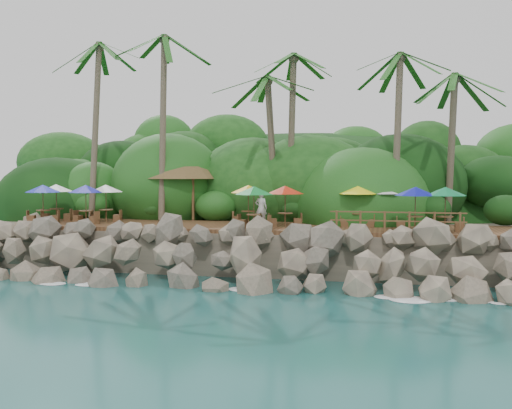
# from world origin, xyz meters

# --- Properties ---
(ground) EXTENTS (140.00, 140.00, 0.00)m
(ground) POSITION_xyz_m (0.00, 0.00, 0.00)
(ground) COLOR #19514F
(ground) RESTS_ON ground
(land_base) EXTENTS (32.00, 25.20, 2.10)m
(land_base) POSITION_xyz_m (0.00, 16.00, 1.05)
(land_base) COLOR gray
(land_base) RESTS_ON ground
(jungle_hill) EXTENTS (44.80, 28.00, 15.40)m
(jungle_hill) POSITION_xyz_m (0.00, 23.50, 0.00)
(jungle_hill) COLOR #143811
(jungle_hill) RESTS_ON ground
(seawall) EXTENTS (29.00, 4.00, 2.30)m
(seawall) POSITION_xyz_m (0.00, 2.00, 1.15)
(seawall) COLOR gray
(seawall) RESTS_ON ground
(terrace) EXTENTS (26.00, 5.00, 0.20)m
(terrace) POSITION_xyz_m (0.00, 6.00, 2.20)
(terrace) COLOR brown
(terrace) RESTS_ON land_base
(jungle_foliage) EXTENTS (44.00, 16.00, 12.00)m
(jungle_foliage) POSITION_xyz_m (0.00, 15.00, 0.00)
(jungle_foliage) COLOR #143811
(jungle_foliage) RESTS_ON ground
(foam_line) EXTENTS (25.20, 0.80, 0.06)m
(foam_line) POSITION_xyz_m (0.00, 0.30, 0.03)
(foam_line) COLOR white
(foam_line) RESTS_ON ground
(palms) EXTENTS (26.49, 7.28, 12.01)m
(palms) POSITION_xyz_m (0.36, 8.91, 11.60)
(palms) COLOR brown
(palms) RESTS_ON ground
(palapa) EXTENTS (5.46, 5.46, 4.60)m
(palapa) POSITION_xyz_m (-5.71, 10.01, 5.79)
(palapa) COLOR brown
(palapa) RESTS_ON ground
(dining_clusters) EXTENTS (23.09, 4.60, 2.10)m
(dining_clusters) POSITION_xyz_m (-1.03, 5.75, 4.04)
(dining_clusters) COLOR brown
(dining_clusters) RESTS_ON terrace
(railing) EXTENTS (6.10, 0.10, 1.00)m
(railing) POSITION_xyz_m (7.12, 3.65, 2.91)
(railing) COLOR brown
(railing) RESTS_ON terrace
(waiter) EXTENTS (0.65, 0.44, 1.75)m
(waiter) POSITION_xyz_m (0.13, 6.66, 3.17)
(waiter) COLOR white
(waiter) RESTS_ON terrace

